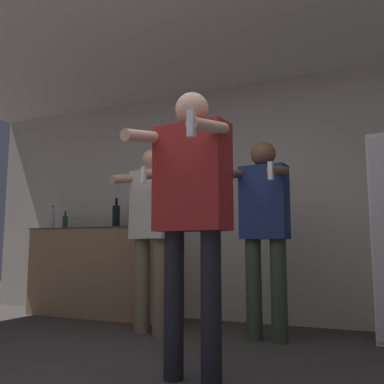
{
  "coord_description": "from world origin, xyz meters",
  "views": [
    {
      "loc": [
        1.3,
        -1.76,
        0.76
      ],
      "look_at": [
        0.27,
        0.58,
        1.1
      ],
      "focal_mm": 40.0,
      "sensor_mm": 36.0,
      "label": 1
    }
  ],
  "objects": [
    {
      "name": "wall_back",
      "position": [
        0.0,
        2.66,
        1.27
      ],
      "size": [
        7.0,
        0.06,
        2.55
      ],
      "color": "beige",
      "rests_on": "ground_plane"
    },
    {
      "name": "ceiling_slab",
      "position": [
        0.0,
        1.32,
        2.57
      ],
      "size": [
        7.0,
        3.15,
        0.05
      ],
      "color": "silver",
      "rests_on": "wall_back"
    },
    {
      "name": "counter",
      "position": [
        -1.69,
        2.38,
        0.5
      ],
      "size": [
        1.7,
        0.54,
        1.0
      ],
      "color": "#997551",
      "rests_on": "ground_plane"
    },
    {
      "name": "bottle_brown_liquor",
      "position": [
        -1.27,
        2.38,
        1.13
      ],
      "size": [
        0.09,
        0.09,
        0.32
      ],
      "color": "black",
      "rests_on": "counter"
    },
    {
      "name": "bottle_dark_rum",
      "position": [
        -2.42,
        2.38,
        1.12
      ],
      "size": [
        0.06,
        0.06,
        0.29
      ],
      "color": "silver",
      "rests_on": "counter"
    },
    {
      "name": "bottle_clear_vodka",
      "position": [
        -2.22,
        2.38,
        1.08
      ],
      "size": [
        0.06,
        0.06,
        0.22
      ],
      "color": "#194723",
      "rests_on": "counter"
    },
    {
      "name": "bottle_green_wine",
      "position": [
        -1.48,
        2.38,
        1.14
      ],
      "size": [
        0.09,
        0.09,
        0.35
      ],
      "color": "black",
      "rests_on": "counter"
    },
    {
      "name": "person_woman_foreground",
      "position": [
        0.27,
        0.57,
        1.04
      ],
      "size": [
        0.54,
        0.55,
        1.72
      ],
      "color": "black",
      "rests_on": "ground_plane"
    },
    {
      "name": "person_man_side",
      "position": [
        -0.63,
        1.69,
        0.95
      ],
      "size": [
        0.54,
        0.53,
        1.68
      ],
      "color": "#75664C",
      "rests_on": "ground_plane"
    },
    {
      "name": "person_spectator_back",
      "position": [
        0.39,
        1.82,
        0.98
      ],
      "size": [
        0.48,
        0.54,
        1.69
      ],
      "color": "#38422D",
      "rests_on": "ground_plane"
    }
  ]
}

